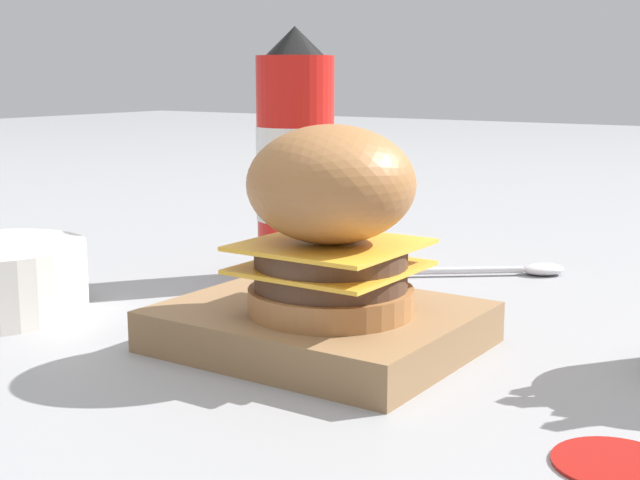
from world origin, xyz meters
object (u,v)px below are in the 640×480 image
burger (331,219)px  spoon (519,270)px  ketchup_bottle (295,164)px  serving_board (320,327)px

burger → spoon: burger is taller
burger → ketchup_bottle: (-0.16, 0.18, 0.01)m
spoon → ketchup_bottle: bearing=177.7°
burger → spoon: 0.33m
serving_board → ketchup_bottle: ketchup_bottle is taller
serving_board → spoon: size_ratio=1.51×
serving_board → spoon: bearing=83.6°
serving_board → ketchup_bottle: size_ratio=0.89×
burger → ketchup_bottle: ketchup_bottle is taller
burger → spoon: size_ratio=0.94×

